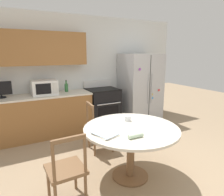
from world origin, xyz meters
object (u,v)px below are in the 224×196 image
oven_range (103,107)px  dining_chair_left (66,170)px  candle_glass (128,119)px  counter_bottle (66,87)px  refrigerator (140,88)px  microwave (44,87)px  countertop_tv (1,89)px  dining_chair_far (99,128)px

oven_range → dining_chair_left: bearing=-124.2°
candle_glass → counter_bottle: bearing=101.3°
refrigerator → candle_glass: size_ratio=18.98×
refrigerator → counter_bottle: bearing=174.0°
microwave → countertop_tv: size_ratio=1.28×
refrigerator → oven_range: size_ratio=1.61×
microwave → dining_chair_left: (-0.17, -2.22, -0.62)m
refrigerator → candle_glass: bearing=-130.2°
dining_chair_left → counter_bottle: bearing=72.0°
microwave → candle_glass: microwave is taller
counter_bottle → dining_chair_left: counter_bottle is taller
dining_chair_left → candle_glass: size_ratio=9.87×
refrigerator → oven_range: 1.12m
refrigerator → dining_chair_far: (-1.65, -1.06, -0.43)m
oven_range → counter_bottle: counter_bottle is taller
refrigerator → counter_bottle: (-1.87, 0.20, 0.13)m
refrigerator → countertop_tv: bearing=177.0°
counter_bottle → candle_glass: (0.39, -1.95, -0.21)m
oven_range → counter_bottle: 0.99m
oven_range → countertop_tv: (-2.11, 0.09, 0.60)m
dining_chair_far → refrigerator: bearing=127.0°
oven_range → countertop_tv: 2.20m
oven_range → candle_glass: (-0.44, -1.83, 0.32)m
countertop_tv → dining_chair_far: countertop_tv is taller
counter_bottle → dining_chair_far: (0.22, -1.25, -0.56)m
countertop_tv → counter_bottle: countertop_tv is taller
dining_chair_far → candle_glass: dining_chair_far is taller
dining_chair_left → candle_glass: 1.16m
countertop_tv → candle_glass: size_ratio=4.30×
oven_range → microwave: microwave is taller
microwave → countertop_tv: bearing=176.6°
oven_range → refrigerator: bearing=-4.0°
dining_chair_far → candle_glass: bearing=17.7°
refrigerator → counter_bottle: 1.88m
candle_glass → refrigerator: bearing=49.8°
countertop_tv → refrigerator: bearing=-3.0°
counter_bottle → candle_glass: size_ratio=2.86×
countertop_tv → dining_chair_left: (0.63, -2.27, -0.64)m
counter_bottle → candle_glass: 2.00m
microwave → counter_bottle: size_ratio=1.93×
microwave → refrigerator: bearing=-2.8°
microwave → dining_chair_left: bearing=-94.4°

